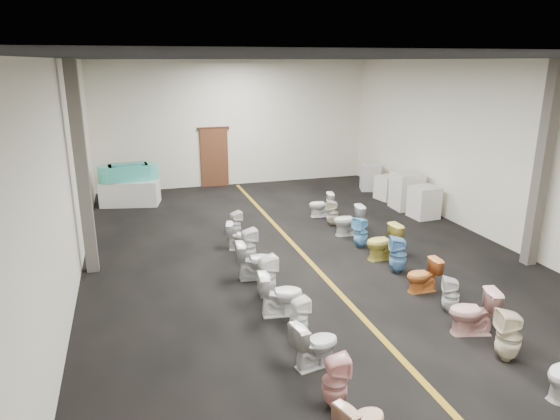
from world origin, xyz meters
The scene contains 35 objects.
floor centered at (0.00, 0.00, 0.00)m, with size 16.00×16.00×0.00m, color black.
ceiling centered at (0.00, 0.00, 4.50)m, with size 16.00×16.00×0.00m, color black.
wall_back centered at (0.00, 8.00, 2.25)m, with size 10.00×10.00×0.00m, color beige.
wall_left centered at (-5.00, 0.00, 2.25)m, with size 16.00×16.00×0.00m, color beige.
wall_right centered at (5.00, 0.00, 2.25)m, with size 16.00×16.00×0.00m, color beige.
aisle_stripe centered at (0.00, 0.00, 0.00)m, with size 0.12×15.60×0.01m, color olive.
back_door centered at (-0.80, 7.94, 1.05)m, with size 1.00×0.10×2.10m, color #562D19.
door_frame centered at (-0.80, 7.95, 2.12)m, with size 1.15×0.08×0.10m, color #331C11.
column_left centered at (-4.75, 1.00, 2.25)m, with size 0.25×0.25×4.50m, color #59544C.
column_right centered at (4.75, -1.50, 2.25)m, with size 0.25×0.25×4.50m, color #59544C.
display_table centered at (-3.84, 6.25, 0.40)m, with size 1.78×0.89×0.79m, color silver.
bathtub centered at (-3.84, 6.25, 1.07)m, with size 1.86×0.75×0.55m.
appliance_crate_a centered at (4.40, 2.27, 0.46)m, with size 0.72×0.72×0.93m, color silver.
appliance_crate_b centered at (4.40, 3.26, 0.57)m, with size 0.83×0.83×1.13m, color silver.
appliance_crate_c centered at (4.40, 4.40, 0.39)m, with size 0.69×0.69×0.78m, color silver.
appliance_crate_d centered at (4.40, 5.71, 0.47)m, with size 0.66×0.66×0.94m, color beige.
toilet_left_3 centered at (-1.43, -4.76, 0.38)m, with size 0.34×0.35×0.76m, color #EEACAA.
toilet_left_4 centered at (-1.35, -3.82, 0.37)m, with size 0.42×0.73×0.75m, color silver.
toilet_left_5 centered at (-1.30, -2.93, 0.35)m, with size 0.31×0.32×0.70m, color white.
toilet_left_6 centered at (-1.38, -2.13, 0.41)m, with size 0.45×0.80×0.81m, color white.
toilet_left_7 centered at (-1.41, -1.32, 0.42)m, with size 0.37×0.38×0.83m, color white.
toilet_left_8 centered at (-1.43, -0.47, 0.41)m, with size 0.46×0.80×0.82m, color silver.
toilet_left_9 centered at (-1.36, 0.44, 0.41)m, with size 0.36×0.37×0.81m, color white.
toilet_left_10 centered at (-1.35, 1.29, 0.35)m, with size 0.39×0.68×0.69m, color white.
toilet_left_11 centered at (-1.27, 2.25, 0.34)m, with size 0.31×0.32×0.69m, color silver.
toilet_right_2 centered at (1.53, -4.54, 0.42)m, with size 0.38×0.39×0.84m, color #F2E4C3.
toilet_right_3 centered at (1.52, -3.72, 0.40)m, with size 0.45×0.79×0.81m, color beige.
toilet_right_4 centered at (1.63, -2.96, 0.34)m, with size 0.31×0.31×0.68m, color silver.
toilet_right_5 centered at (1.62, -2.06, 0.35)m, with size 0.39×0.68×0.69m, color orange.
toilet_right_6 centered at (1.62, -1.08, 0.41)m, with size 0.37×0.38×0.83m, color #659FD1.
toilet_right_7 centered at (1.68, -0.29, 0.41)m, with size 0.46×0.81×0.83m, color gold.
toilet_right_8 centered at (1.53, 0.57, 0.39)m, with size 0.35×0.36×0.78m, color #72C1F3.
toilet_right_9 centered at (1.62, 1.49, 0.40)m, with size 0.45×0.79×0.81m, color silver.
toilet_right_10 centered at (1.53, 2.36, 0.37)m, with size 0.33×0.34×0.74m, color beige.
toilet_right_11 centered at (1.53, 3.23, 0.36)m, with size 0.41×0.71×0.73m, color white.
Camera 1 is at (-3.79, -9.96, 4.45)m, focal length 32.00 mm.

